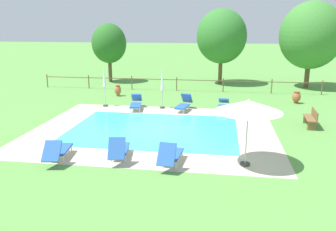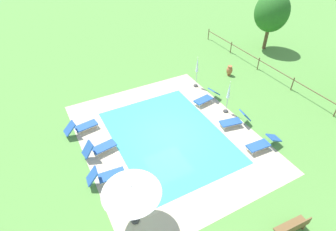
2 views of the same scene
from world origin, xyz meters
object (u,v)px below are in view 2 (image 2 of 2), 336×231
(sun_lounger_south_near_corner, at_px, (106,175))
(tree_west_mid, at_px, (272,12))
(patio_umbrella_open_foreground, at_px, (131,189))
(patio_umbrella_closed_row_mid_east, at_px, (229,93))
(wooden_bench_lawn_side, at_px, (292,227))
(sun_lounger_north_far, at_px, (206,97))
(sun_lounger_north_near_steps, at_px, (100,148))
(patio_umbrella_closed_row_west, at_px, (197,68))
(sun_lounger_south_mid, at_px, (82,127))
(sun_lounger_north_mid, at_px, (263,143))
(terracotta_urn_near_fence, at_px, (229,70))
(sun_lounger_north_end, at_px, (235,120))

(sun_lounger_south_near_corner, relative_size, tree_west_mid, 0.37)
(patio_umbrella_open_foreground, relative_size, patio_umbrella_closed_row_mid_east, 1.06)
(wooden_bench_lawn_side, bearing_deg, sun_lounger_north_far, 166.49)
(sun_lounger_north_near_steps, distance_m, wooden_bench_lawn_side, 9.88)
(patio_umbrella_closed_row_west, relative_size, wooden_bench_lawn_side, 1.56)
(sun_lounger_north_near_steps, bearing_deg, sun_lounger_south_mid, -169.28)
(sun_lounger_south_mid, bearing_deg, tree_west_mid, 101.78)
(sun_lounger_north_near_steps, height_order, sun_lounger_north_mid, sun_lounger_north_near_steps)
(sun_lounger_south_mid, xyz_separation_m, tree_west_mid, (-3.74, 17.92, 2.95))
(sun_lounger_north_far, bearing_deg, sun_lounger_south_near_corner, -67.93)
(sun_lounger_north_mid, relative_size, patio_umbrella_closed_row_west, 0.89)
(wooden_bench_lawn_side, bearing_deg, terracotta_urn_near_fence, 153.00)
(patio_umbrella_closed_row_mid_east, height_order, wooden_bench_lawn_side, patio_umbrella_closed_row_mid_east)
(patio_umbrella_open_foreground, relative_size, wooden_bench_lawn_side, 1.60)
(patio_umbrella_closed_row_west, bearing_deg, sun_lounger_north_near_steps, -68.05)
(patio_umbrella_closed_row_mid_east, bearing_deg, sun_lounger_north_mid, -4.54)
(sun_lounger_north_far, height_order, sun_lounger_north_end, sun_lounger_north_end)
(sun_lounger_north_mid, distance_m, patio_umbrella_closed_row_west, 7.30)
(sun_lounger_north_near_steps, xyz_separation_m, patio_umbrella_closed_row_west, (-3.35, 8.30, 1.11))
(wooden_bench_lawn_side, bearing_deg, sun_lounger_north_mid, 149.91)
(patio_umbrella_closed_row_mid_east, bearing_deg, tree_west_mid, 124.06)
(sun_lounger_south_near_corner, height_order, patio_umbrella_closed_row_west, patio_umbrella_closed_row_west)
(sun_lounger_north_near_steps, distance_m, sun_lounger_north_mid, 8.93)
(sun_lounger_south_near_corner, bearing_deg, sun_lounger_north_end, 93.00)
(sun_lounger_north_mid, bearing_deg, sun_lounger_north_end, -177.36)
(patio_umbrella_open_foreground, relative_size, patio_umbrella_closed_row_west, 1.03)
(sun_lounger_north_near_steps, bearing_deg, patio_umbrella_open_foreground, 1.41)
(sun_lounger_north_far, bearing_deg, sun_lounger_north_mid, 2.50)
(patio_umbrella_open_foreground, distance_m, terracotta_urn_near_fence, 14.11)
(sun_lounger_south_near_corner, height_order, wooden_bench_lawn_side, sun_lounger_south_near_corner)
(sun_lounger_north_near_steps, relative_size, sun_lounger_south_mid, 0.95)
(sun_lounger_south_near_corner, relative_size, sun_lounger_south_mid, 0.94)
(sun_lounger_north_mid, distance_m, sun_lounger_south_mid, 10.43)
(patio_umbrella_open_foreground, xyz_separation_m, terracotta_urn_near_fence, (-8.15, 11.38, -1.75))
(sun_lounger_south_near_corner, height_order, sun_lounger_south_mid, sun_lounger_south_near_corner)
(sun_lounger_north_near_steps, xyz_separation_m, sun_lounger_north_mid, (3.86, 8.05, -0.04))
(patio_umbrella_closed_row_west, relative_size, terracotta_urn_near_fence, 2.95)
(sun_lounger_north_far, bearing_deg, patio_umbrella_closed_row_mid_east, 18.77)
(wooden_bench_lawn_side, bearing_deg, sun_lounger_south_near_corner, -136.62)
(sun_lounger_north_far, distance_m, patio_umbrella_closed_row_mid_east, 1.91)
(patio_umbrella_closed_row_west, height_order, tree_west_mid, tree_west_mid)
(patio_umbrella_closed_row_mid_east, bearing_deg, sun_lounger_north_far, -161.23)
(patio_umbrella_closed_row_mid_east, bearing_deg, sun_lounger_north_near_steps, -91.56)
(sun_lounger_north_mid, relative_size, sun_lounger_north_far, 1.03)
(sun_lounger_north_mid, distance_m, tree_west_mid, 13.95)
(sun_lounger_north_far, height_order, wooden_bench_lawn_side, same)
(terracotta_urn_near_fence, bearing_deg, tree_west_mid, 112.35)
(sun_lounger_north_near_steps, relative_size, patio_umbrella_closed_row_west, 0.80)
(terracotta_urn_near_fence, bearing_deg, wooden_bench_lawn_side, -27.00)
(sun_lounger_north_near_steps, relative_size, sun_lounger_north_far, 0.93)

